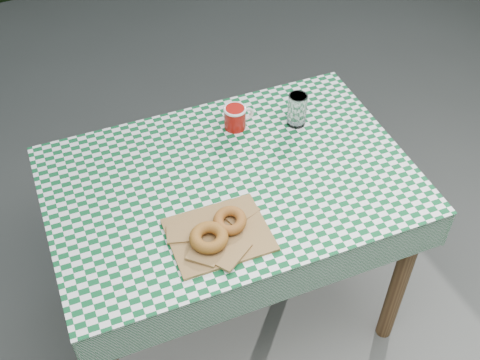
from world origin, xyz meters
The scene contains 8 objects.
ground centered at (0.00, 0.00, 0.00)m, with size 60.00×60.00×0.00m, color #54544F.
table centered at (0.10, -0.10, 0.38)m, with size 1.15×0.77×0.75m, color #52311C.
tablecloth centered at (0.10, -0.10, 0.75)m, with size 1.17×0.79×0.01m, color #0C5026.
paper_bag centered at (-0.03, -0.30, 0.76)m, with size 0.29×0.23×0.02m, color olive.
bagel_front centered at (-0.07, -0.32, 0.79)m, with size 0.11×0.11×0.04m, color #9C5920.
bagel_back centered at (0.01, -0.28, 0.79)m, with size 0.10×0.10×0.03m, color #9A4C20.
coffee_mug centered at (0.22, 0.13, 0.80)m, with size 0.15×0.15×0.08m, color #A00F0A, non-canonical shape.
drinking_glass centered at (0.42, 0.06, 0.82)m, with size 0.07×0.07×0.12m, color silver.
Camera 1 is at (-0.44, -1.34, 2.12)m, focal length 44.80 mm.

